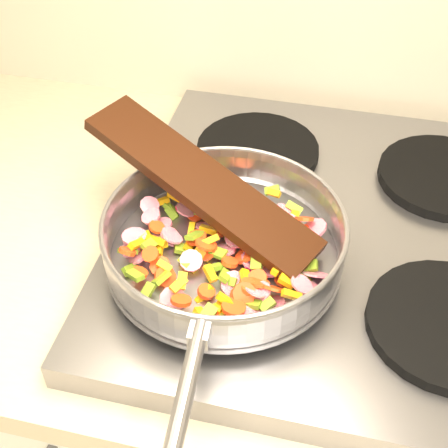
# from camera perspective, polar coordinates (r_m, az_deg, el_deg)

# --- Properties ---
(cooktop) EXTENTS (0.60, 0.60, 0.04)m
(cooktop) POSITION_cam_1_polar(r_m,az_deg,el_deg) (0.88, 10.24, -1.38)
(cooktop) COLOR #939399
(cooktop) RESTS_ON counter_top
(grate_fl) EXTENTS (0.19, 0.19, 0.02)m
(grate_fl) POSITION_cam_1_polar(r_m,az_deg,el_deg) (0.78, -0.87, -5.36)
(grate_fl) COLOR black
(grate_fl) RESTS_ON cooktop
(grate_fr) EXTENTS (0.19, 0.19, 0.02)m
(grate_fr) POSITION_cam_1_polar(r_m,az_deg,el_deg) (0.78, 19.77, -8.59)
(grate_fr) COLOR black
(grate_fr) RESTS_ON cooktop
(grate_bl) EXTENTS (0.19, 0.19, 0.02)m
(grate_bl) POSITION_cam_1_polar(r_m,az_deg,el_deg) (0.98, 3.09, 6.74)
(grate_bl) COLOR black
(grate_bl) RESTS_ON cooktop
(grate_br) EXTENTS (0.19, 0.19, 0.02)m
(grate_br) POSITION_cam_1_polar(r_m,az_deg,el_deg) (0.98, 19.38, 4.13)
(grate_br) COLOR black
(grate_br) RESTS_ON cooktop
(saute_pan) EXTENTS (0.35, 0.51, 0.06)m
(saute_pan) POSITION_cam_1_polar(r_m,az_deg,el_deg) (0.77, -0.02, -1.31)
(saute_pan) COLOR #9E9EA5
(saute_pan) RESTS_ON grate_fl
(vegetable_heap) EXTENTS (0.28, 0.26, 0.05)m
(vegetable_heap) POSITION_cam_1_polar(r_m,az_deg,el_deg) (0.78, 0.19, -2.33)
(vegetable_heap) COLOR #FF4317
(vegetable_heap) RESTS_ON saute_pan
(wooden_spatula) EXTENTS (0.34, 0.21, 0.10)m
(wooden_spatula) POSITION_cam_1_polar(r_m,az_deg,el_deg) (0.80, -2.03, 3.72)
(wooden_spatula) COLOR black
(wooden_spatula) RESTS_ON saute_pan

